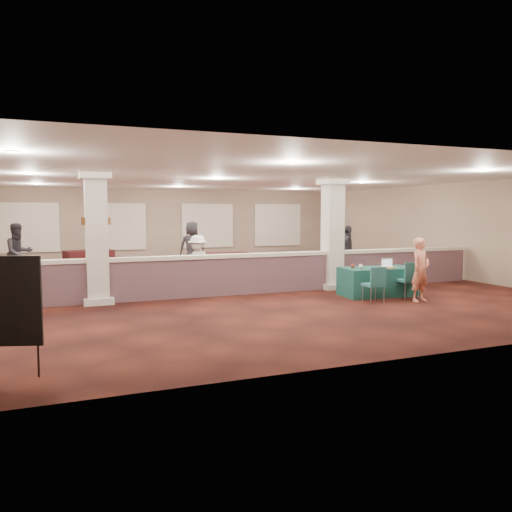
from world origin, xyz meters
name	(u,v)px	position (x,y,z in m)	size (l,w,h in m)	color
ground	(218,287)	(0.00, 0.00, 0.00)	(16.00, 16.00, 0.00)	#401710
wall_back	(164,226)	(0.00, 8.00, 1.60)	(16.00, 0.04, 3.20)	#7E6357
wall_front	(381,254)	(0.00, -8.00, 1.60)	(16.00, 0.04, 3.20)	#7E6357
wall_right	(434,230)	(8.00, 0.00, 1.60)	(0.04, 16.00, 3.20)	#7E6357
ceiling	(217,178)	(0.00, 0.00, 3.20)	(16.00, 16.00, 0.02)	white
partition_wall	(234,274)	(0.00, -1.50, 0.57)	(15.60, 0.28, 1.10)	#563A42
column_left	(97,236)	(-3.50, -1.50, 1.64)	(0.72, 0.72, 3.20)	beige
column_right	(333,232)	(3.00, -1.50, 1.64)	(0.72, 0.72, 3.20)	beige
sconce_left	(84,221)	(-3.78, -1.50, 2.00)	(0.12, 0.12, 0.18)	brown
sconce_right	(108,221)	(-3.22, -1.50, 2.00)	(0.12, 0.12, 0.18)	brown
near_table	(378,282)	(3.50, -3.03, 0.37)	(1.95, 0.98, 0.75)	#103B2D
conf_chair_main	(410,277)	(3.92, -3.80, 0.57)	(0.52, 0.53, 0.96)	#1D5655
conf_chair_side	(375,282)	(2.78, -3.95, 0.53)	(0.46, 0.47, 0.89)	#1D5655
easel_board	(3,303)	(-5.04, -6.98, 1.05)	(0.94, 0.58, 1.65)	black
woman	(420,270)	(3.96, -4.15, 0.79)	(0.57, 0.38, 1.59)	#DD7E60
far_table_front_left	(83,270)	(-3.65, 3.00, 0.34)	(1.66, 0.83, 0.67)	black
far_table_front_center	(240,264)	(1.78, 2.97, 0.34)	(1.66, 0.83, 0.67)	black
far_table_front_right	(322,267)	(3.68, 0.30, 0.40)	(1.98, 0.99, 0.80)	black
far_table_back_left	(89,259)	(-3.27, 6.50, 0.36)	(1.79, 0.89, 0.72)	black
far_table_back_center	(227,262)	(1.58, 3.87, 0.34)	(1.68, 0.84, 0.68)	black
far_table_back_right	(333,260)	(5.77, 3.20, 0.33)	(1.62, 0.81, 0.66)	black
attendee_a	(19,253)	(-5.54, 3.34, 0.93)	(0.90, 0.50, 1.87)	black
attendee_b	(198,262)	(-0.60, 0.00, 0.77)	(0.99, 0.45, 1.55)	silver
attendee_c	(347,249)	(5.38, 1.50, 0.87)	(1.02, 0.49, 1.74)	black
attendee_d	(192,247)	(0.13, 3.50, 0.95)	(0.93, 0.50, 1.89)	black
laptop_base	(389,267)	(3.80, -3.10, 0.76)	(0.34, 0.24, 0.02)	silver
laptop_screen	(387,262)	(3.81, -2.98, 0.88)	(0.34, 0.01, 0.23)	silver
screen_glow	(387,263)	(3.81, -2.99, 0.87)	(0.31, 0.00, 0.20)	silver
knitting	(385,268)	(3.53, -3.29, 0.76)	(0.41, 0.31, 0.03)	#C1651E
yarn_cream	(361,266)	(2.93, -3.09, 0.81)	(0.11, 0.11, 0.11)	#C3B1A0
yarn_red	(353,266)	(2.79, -2.92, 0.80)	(0.10, 0.10, 0.10)	maroon
yarn_grey	(360,266)	(3.05, -2.87, 0.80)	(0.11, 0.11, 0.11)	#454449
scissors	(406,268)	(4.14, -3.37, 0.76)	(0.12, 0.03, 0.01)	#AF121F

